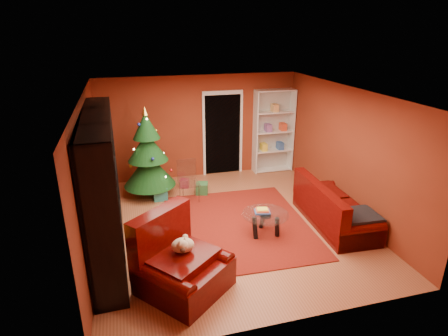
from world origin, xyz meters
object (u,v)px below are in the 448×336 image
object	(u,v)px
gift_box_teal	(160,193)
gift_box_red	(185,183)
coffee_table	(265,224)
sofa	(336,204)
acrylic_chair	(189,184)
gift_box_green	(202,189)
white_bookshelf	(273,131)
armchair	(184,262)
rug	(238,225)
christmas_tree	(148,153)
media_unit	(103,187)
dog	(183,245)

from	to	relation	value
gift_box_teal	gift_box_red	bearing A→B (deg)	38.91
gift_box_red	coffee_table	distance (m)	2.83
sofa	coffee_table	bearing A→B (deg)	94.11
acrylic_chair	gift_box_green	bearing A→B (deg)	36.37
white_bookshelf	coffee_table	distance (m)	3.55
sofa	armchair	bearing A→B (deg)	113.05
rug	christmas_tree	xyz separation A→B (m)	(-1.54, 1.91, 1.01)
acrylic_chair	armchair	bearing A→B (deg)	-105.18
gift_box_teal	gift_box_green	world-z (taller)	gift_box_teal
sofa	media_unit	bearing A→B (deg)	90.41
gift_box_red	sofa	distance (m)	3.66
dog	acrylic_chair	xyz separation A→B (m)	(0.61, 2.89, -0.29)
dog	media_unit	bearing A→B (deg)	90.61
media_unit	gift_box_teal	distance (m)	2.41
white_bookshelf	armchair	xyz separation A→B (m)	(-3.14, -4.28, -0.61)
gift_box_teal	christmas_tree	bearing A→B (deg)	122.98
coffee_table	acrylic_chair	bearing A→B (deg)	121.47
media_unit	acrylic_chair	bearing A→B (deg)	41.99
christmas_tree	sofa	xyz separation A→B (m)	(3.41, -2.35, -0.58)
white_bookshelf	gift_box_red	bearing A→B (deg)	-167.48
armchair	gift_box_red	bearing A→B (deg)	40.81
gift_box_red	sofa	bearing A→B (deg)	-44.99
gift_box_teal	gift_box_red	distance (m)	0.83
acrylic_chair	gift_box_red	bearing A→B (deg)	84.94
media_unit	rug	bearing A→B (deg)	4.81
christmas_tree	armchair	distance (m)	3.58
gift_box_green	sofa	xyz separation A→B (m)	(2.25, -2.08, 0.30)
gift_box_green	gift_box_red	distance (m)	0.60
gift_box_green	armchair	bearing A→B (deg)	-106.47
gift_box_red	white_bookshelf	bearing A→B (deg)	11.95
gift_box_teal	dog	distance (m)	3.21
rug	gift_box_red	bearing A→B (deg)	108.40
white_bookshelf	sofa	xyz separation A→B (m)	(0.07, -3.10, -0.66)
rug	gift_box_teal	distance (m)	2.11
gift_box_teal	white_bookshelf	distance (m)	3.45
christmas_tree	armchair	bearing A→B (deg)	-86.73
gift_box_green	sofa	bearing A→B (deg)	-42.74
gift_box_teal	gift_box_green	bearing A→B (deg)	1.21
armchair	sofa	world-z (taller)	armchair
christmas_tree	coffee_table	bearing A→B (deg)	-51.09
gift_box_red	sofa	size ratio (longest dim) A/B	0.10
rug	white_bookshelf	world-z (taller)	white_bookshelf
rug	armchair	world-z (taller)	armchair
gift_box_red	acrylic_chair	bearing A→B (deg)	-91.55
acrylic_chair	gift_box_teal	bearing A→B (deg)	152.83
armchair	acrylic_chair	xyz separation A→B (m)	(0.61, 2.96, -0.06)
christmas_tree	acrylic_chair	xyz separation A→B (m)	(0.81, -0.57, -0.60)
dog	coffee_table	size ratio (longest dim) A/B	0.46
rug	gift_box_red	size ratio (longest dim) A/B	15.32
gift_box_teal	rug	bearing A→B (deg)	-50.02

